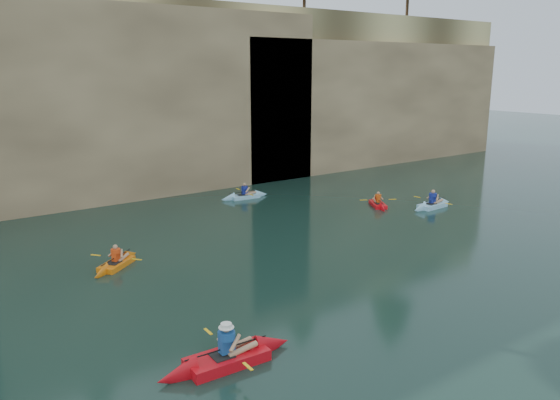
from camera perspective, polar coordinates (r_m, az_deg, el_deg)
ground at (r=15.14m, az=13.17°, el=-16.66°), size 160.00×160.00×0.00m
cliff at (r=39.72m, az=-21.34°, el=10.51°), size 70.00×16.00×12.00m
cliff_slab_center at (r=33.31m, az=-14.59°, el=10.04°), size 24.00×2.40×11.40m
cliff_slab_east at (r=44.69m, az=10.44°, el=10.06°), size 26.00×2.40×9.84m
sea_cave_center at (r=31.50m, az=-23.90°, el=1.59°), size 3.50×1.00×3.20m
sea_cave_east at (r=36.77m, az=-2.18°, el=5.36°), size 5.00×1.00×4.50m
main_kayaker at (r=14.87m, az=-5.56°, el=-16.10°), size 3.88×2.59×1.44m
kayaker_orange at (r=22.31m, az=-16.72°, el=-6.35°), size 2.73×2.36×1.12m
kayaker_ltblue_near at (r=31.36m, az=15.62°, el=-0.50°), size 3.24×2.48×1.26m
kayaker_red_far at (r=31.04m, az=10.19°, el=-0.40°), size 1.96×2.76×1.03m
kayaker_ltblue_mid at (r=32.44m, az=-3.71°, el=0.42°), size 3.08×2.28×1.15m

